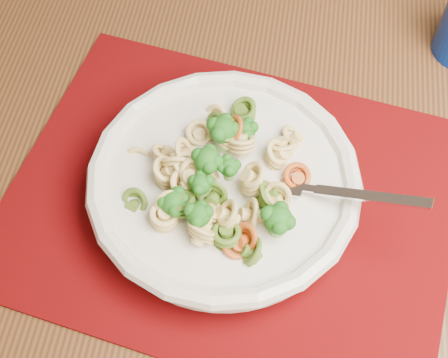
{
  "coord_description": "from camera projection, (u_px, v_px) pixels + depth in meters",
  "views": [
    {
      "loc": [
        -0.65,
        0.27,
        1.3
      ],
      "look_at": [
        -0.68,
        0.6,
        0.77
      ],
      "focal_mm": 50.0,
      "sensor_mm": 36.0,
      "label": 1
    }
  ],
  "objects": [
    {
      "name": "dining_table",
      "position": [
        270.0,
        172.0,
        0.8
      ],
      "size": [
        1.41,
        0.96,
        0.73
      ],
      "rotation": [
        0.0,
        0.0,
        -0.07
      ],
      "color": "#533517",
      "rests_on": "ground"
    },
    {
      "name": "pasta_bowl",
      "position": [
        224.0,
        184.0,
        0.63
      ],
      "size": [
        0.28,
        0.28,
        0.05
      ],
      "color": "beige",
      "rests_on": "placemat"
    },
    {
      "name": "pasta_broccoli_heap",
      "position": [
        224.0,
        176.0,
        0.62
      ],
      "size": [
        0.23,
        0.23,
        0.06
      ],
      "primitive_type": null,
      "color": "#DCB96C",
      "rests_on": "pasta_bowl"
    },
    {
      "name": "fork",
      "position": [
        291.0,
        186.0,
        0.61
      ],
      "size": [
        0.18,
        0.07,
        0.08
      ],
      "primitive_type": null,
      "rotation": [
        0.0,
        -0.35,
        -0.29
      ],
      "color": "silver",
      "rests_on": "pasta_bowl"
    },
    {
      "name": "placemat",
      "position": [
        231.0,
        201.0,
        0.66
      ],
      "size": [
        0.53,
        0.45,
        0.0
      ],
      "primitive_type": "cube",
      "rotation": [
        0.0,
        0.0,
        -0.23
      ],
      "color": "#4D0304",
      "rests_on": "dining_table"
    }
  ]
}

